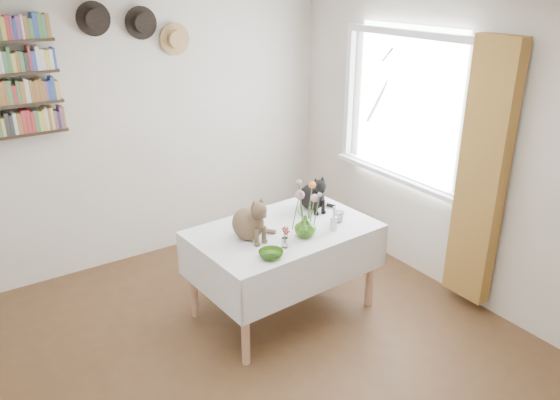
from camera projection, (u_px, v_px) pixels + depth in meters
room at (265, 215)px, 3.27m from camera, size 4.08×4.58×2.58m
window at (403, 119)px, 4.84m from camera, size 0.12×1.52×1.32m
curtain at (482, 176)px, 4.20m from camera, size 0.12×0.38×2.10m
dining_table at (283, 250)px, 4.33m from camera, size 1.45×0.98×0.75m
tabby_cat at (247, 216)px, 4.04m from camera, size 0.29×0.34×0.36m
black_cat at (312, 191)px, 4.56m from camera, size 0.24×0.30×0.33m
flower_vase at (305, 226)px, 4.09m from camera, size 0.18×0.18×0.17m
green_bowl at (271, 255)px, 3.80m from camera, size 0.23×0.23×0.05m
drinking_glass at (338, 217)px, 4.35m from camera, size 0.11×0.11×0.09m
candlestick at (334, 222)px, 4.21m from camera, size 0.05×0.05×0.20m
berry_jar at (285, 237)px, 3.93m from camera, size 0.05×0.05×0.19m
porcelain_figurine at (325, 208)px, 4.52m from camera, size 0.05×0.05×0.09m
flower_bouquet at (305, 195)px, 4.00m from camera, size 0.17×0.13×0.39m
wall_hats at (139, 27)px, 4.66m from camera, size 0.98×0.09×0.48m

